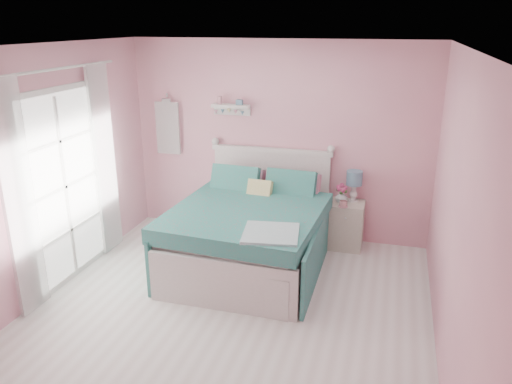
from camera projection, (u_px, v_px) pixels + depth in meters
The scene contains 13 objects.
floor at pixel (224, 319), 4.96m from camera, with size 4.50×4.50×0.00m, color silver.
room_shell at pixel (220, 166), 4.44m from camera, with size 4.50×4.50×4.50m.
bed at pixel (250, 234), 5.93m from camera, with size 1.75×2.14×1.22m.
nightstand at pixel (346, 225), 6.44m from camera, with size 0.42×0.42×0.61m.
table_lamp at pixel (354, 180), 6.32m from camera, with size 0.20×0.20×0.40m.
vase at pixel (341, 197), 6.33m from camera, with size 0.15×0.15×0.16m, color silver.
teacup at pixel (343, 204), 6.20m from camera, with size 0.10×0.10×0.08m, color pink.
roses at pixel (341, 188), 6.29m from camera, with size 0.14×0.11×0.12m.
wall_shelf at pixel (231, 107), 6.54m from camera, with size 0.50×0.15×0.25m.
hanging_dress at pixel (168, 128), 6.88m from camera, with size 0.34×0.03×0.72m, color white.
french_door at pixel (64, 187), 5.47m from camera, with size 0.04×1.32×2.16m.
curtain_near at pixel (19, 201), 4.75m from camera, with size 0.04×0.40×2.32m, color white.
curtain_far at pixel (105, 161), 6.10m from camera, with size 0.04×0.40×2.32m, color white.
Camera 1 is at (1.46, -4.03, 2.81)m, focal length 35.00 mm.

